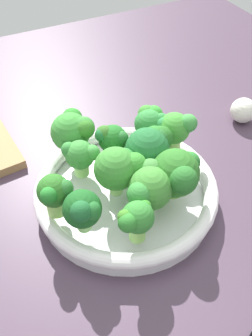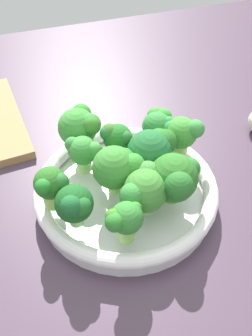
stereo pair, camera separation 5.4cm
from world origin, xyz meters
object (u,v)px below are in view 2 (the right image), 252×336
broccoli_floret_5 (80,126)px  broccoli_floret_11 (182,133)px  broccoli_floret_6 (175,179)px  broccoli_floret_7 (117,167)px  broccoli_floret_9 (123,220)px  broccoli_floret_3 (117,138)px  broccoli_floret_8 (51,185)px  broccoli_floret_0 (158,125)px  broccoli_floret_2 (82,151)px  broccoli_floret_4 (75,205)px  broccoli_floret_1 (153,149)px  bowl (126,191)px  broccoli_floret_10 (143,190)px

broccoli_floret_5 → broccoli_floret_11: 15.35cm
broccoli_floret_6 → broccoli_floret_7: bearing=58.6°
broccoli_floret_9 → broccoli_floret_3: bearing=-14.3°
broccoli_floret_3 → broccoli_floret_8: size_ratio=1.00×
broccoli_floret_0 → broccoli_floret_3: 7.25cm
broccoli_floret_6 → broccoli_floret_9: broccoli_floret_6 is taller
broccoli_floret_2 → broccoli_floret_5: 4.55cm
broccoli_floret_4 → broccoli_floret_9: broccoli_floret_4 is taller
broccoli_floret_0 → broccoli_floret_5: 12.06cm
broccoli_floret_5 → broccoli_floret_1: bearing=-132.9°
bowl → broccoli_floret_3: broccoli_floret_3 is taller
broccoli_floret_1 → broccoli_floret_7: bearing=108.0°
broccoli_floret_5 → broccoli_floret_7: 10.45cm
broccoli_floret_8 → broccoli_floret_11: (3.93, -20.49, 0.36)cm
broccoli_floret_3 → broccoli_floret_8: same height
broccoli_floret_6 → broccoli_floret_10: 4.71cm
broccoli_floret_0 → broccoli_floret_3: (-1.15, 7.15, 0.09)cm
broccoli_floret_10 → broccoli_floret_0: bearing=-30.0°
broccoli_floret_1 → broccoli_floret_2: 10.30cm
broccoli_floret_3 → broccoli_floret_5: bearing=51.3°
broccoli_floret_0 → broccoli_floret_8: 19.53cm
broccoli_floret_1 → broccoli_floret_7: same height
bowl → broccoli_floret_7: (-1.00, 1.55, 6.58)cm
broccoli_floret_4 → broccoli_floret_0: bearing=-53.8°
broccoli_floret_11 → broccoli_floret_10: bearing=132.9°
broccoli_floret_9 → broccoli_floret_8: bearing=40.5°
broccoli_floret_0 → broccoli_floret_11: size_ratio=0.89×
broccoli_floret_2 → broccoli_floret_4: (-9.84, 3.37, 0.31)cm
broccoli_floret_1 → broccoli_floret_3: size_ratio=1.19×
broccoli_floret_2 → broccoli_floret_4: bearing=161.1°
broccoli_floret_8 → broccoli_floret_11: broccoli_floret_11 is taller
broccoli_floret_2 → broccoli_floret_6: (-9.86, -10.30, 0.45)cm
broccoli_floret_1 → broccoli_floret_9: (-10.19, 7.86, -0.53)cm
bowl → broccoli_floret_2: 8.93cm
broccoli_floret_4 → broccoli_floret_8: bearing=26.6°
broccoli_floret_0 → broccoli_floret_9: 19.17cm
bowl → broccoli_floret_3: bearing=-3.3°
bowl → broccoli_floret_10: (-5.53, -0.50, 6.01)cm
bowl → broccoli_floret_4: 11.52cm
broccoli_floret_7 → broccoli_floret_10: size_ratio=1.11×
broccoli_floret_1 → broccoli_floret_8: (-1.73, 15.09, -0.60)cm
broccoli_floret_4 → broccoli_floret_11: (8.26, -18.32, 0.27)cm
bowl → broccoli_floret_5: (9.09, 4.30, 6.63)cm
broccoli_floret_7 → broccoli_floret_1: bearing=-72.0°
broccoli_floret_0 → broccoli_floret_8: broccoli_floret_8 is taller
bowl → broccoli_floret_5: bearing=25.3°
broccoli_floret_2 → broccoli_floret_3: 5.47cm
broccoli_floret_9 → broccoli_floret_1: bearing=-37.6°
broccoli_floret_8 → broccoli_floret_3: bearing=-60.6°
broccoli_floret_9 → broccoli_floret_10: broccoli_floret_10 is taller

